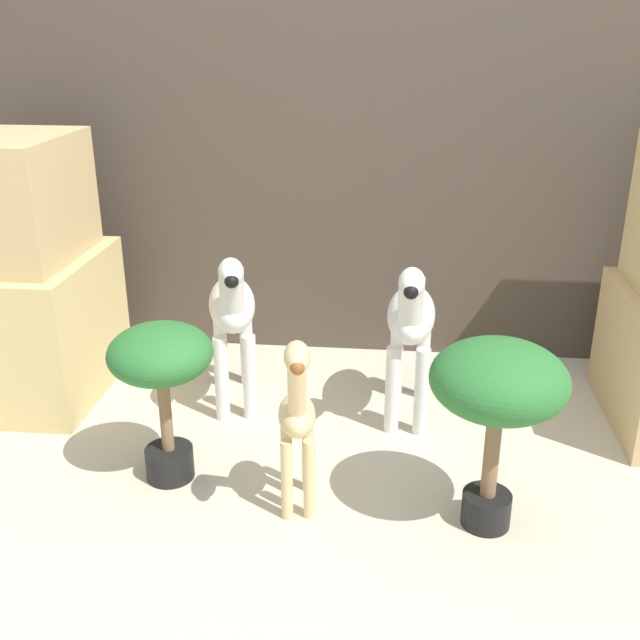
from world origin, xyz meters
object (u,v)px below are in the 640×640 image
(zebra_left, at_px, (232,312))
(potted_palm_front, at_px, (498,390))
(potted_palm_back, at_px, (161,368))
(zebra_right, at_px, (411,323))
(giraffe_figurine, at_px, (297,417))

(zebra_left, bearing_deg, potted_palm_front, -36.43)
(zebra_left, xyz_separation_m, potted_palm_back, (-0.12, -0.54, 0.01))
(zebra_right, height_order, zebra_left, same)
(zebra_left, height_order, potted_palm_front, zebra_left)
(potted_palm_front, height_order, potted_palm_back, potted_palm_front)
(potted_palm_front, bearing_deg, zebra_left, 143.57)
(zebra_left, bearing_deg, zebra_right, -3.08)
(zebra_right, bearing_deg, giraffe_figurine, -118.20)
(giraffe_figurine, relative_size, potted_palm_front, 1.05)
(zebra_right, distance_m, giraffe_figurine, 0.73)
(giraffe_figurine, xyz_separation_m, potted_palm_front, (0.59, -0.01, 0.13))
(potted_palm_front, bearing_deg, giraffe_figurine, 179.22)
(zebra_left, height_order, giraffe_figurine, zebra_left)
(potted_palm_front, bearing_deg, potted_palm_back, 171.95)
(giraffe_figurine, xyz_separation_m, potted_palm_back, (-0.46, 0.14, 0.07))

